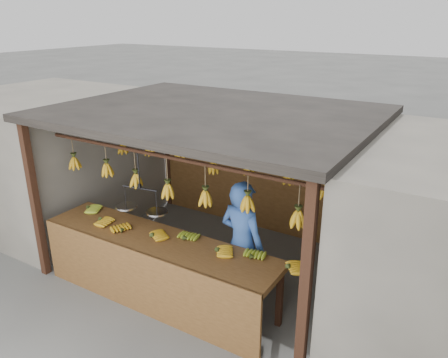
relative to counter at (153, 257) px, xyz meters
The scene contains 8 objects.
ground 1.42m from the counter, 83.71° to the left, with size 80.00×80.00×0.00m, color #5B5B57.
stall 2.01m from the counter, 85.04° to the left, with size 4.30×3.30×2.40m.
neighbor_left 3.70m from the counter, 160.57° to the left, with size 3.00×3.00×2.30m, color slate.
counter is the anchor object (origin of this frame).
hanging_bananas 1.53m from the counter, 83.87° to the left, with size 3.65×2.20×0.40m.
balance_scale 0.68m from the counter, 147.51° to the left, with size 0.74×0.35×0.82m.
vendor 1.14m from the counter, 33.26° to the left, with size 0.63×0.41×1.72m, color #3359A5.
bag_bundles 3.32m from the counter, 51.11° to the left, with size 0.08×0.26×1.24m.
Camera 1 is at (3.16, -4.90, 3.60)m, focal length 35.00 mm.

